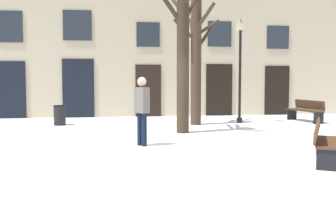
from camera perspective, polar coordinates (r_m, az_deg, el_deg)
name	(u,v)px	position (r m, az deg, el deg)	size (l,w,h in m)	color
ground_plane	(175,141)	(10.93, 1.03, -5.24)	(29.27, 29.27, 0.00)	white
building_facade	(150,28)	(18.14, -2.65, 11.10)	(18.29, 0.60, 7.97)	beige
tree_near_facade	(182,41)	(12.53, 2.10, 9.33)	(1.71, 2.23, 5.77)	#382B1E
tree_left_of_center	(197,56)	(14.75, 4.17, 7.08)	(2.00, 2.38, 4.65)	#423326
streetlamp	(240,60)	(15.48, 10.42, 6.44)	(0.30, 0.30, 4.00)	black
litter_bin	(60,115)	(15.07, -15.44, -1.43)	(0.46, 0.46, 0.74)	black
bench_back_to_back_right	(324,141)	(8.74, 21.74, -4.93)	(1.23, 1.67, 0.88)	#51331E
bench_far_corner	(306,110)	(16.63, 19.37, -0.74)	(0.81, 1.84, 0.86)	#3D2819
person_strolling	(142,107)	(10.09, -3.81, -0.36)	(0.39, 0.44, 1.77)	black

